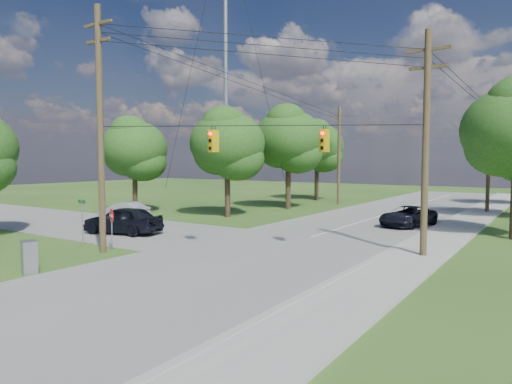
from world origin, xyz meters
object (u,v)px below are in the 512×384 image
Objects in this scene: pole_north_e at (489,154)px; car_cross_silver at (124,211)px; pole_sw at (100,126)px; car_main_north at (408,216)px; do_not_enter_sign at (112,220)px; pole_ne at (426,141)px; car_cross_dark at (123,220)px; pole_north_w at (339,155)px; control_cabinet at (29,257)px.

car_cross_silver is (-22.46, -20.80, -4.42)m from pole_north_e.
car_main_north is (10.10, 17.36, -5.51)m from pole_sw.
car_main_north is 19.62m from do_not_enter_sign.
pole_ne is 22.99m from car_cross_silver.
pole_sw reaches higher than car_cross_dark.
car_main_north is (10.50, -12.24, -4.41)m from pole_north_w.
pole_sw is 1.20× the size of pole_north_e.
pole_sw reaches higher than car_cross_silver.
car_main_north is at bearing 87.40° from control_cabinet.
control_cabinet is at bearing -87.47° from pole_north_w.
pole_ne is at bearing 63.93° from control_cabinet.
car_cross_dark is at bearing -124.17° from car_main_north.
pole_sw is 1.14× the size of pole_ne.
pole_north_e is 13.45m from car_main_north.
car_cross_dark is at bearing 130.25° from pole_sw.
pole_north_e is at bearing 89.83° from control_cabinet.
pole_north_w is at bearing 142.75° from car_main_north.
pole_ne is 7.90× the size of control_cabinet.
pole_north_e is 2.00× the size of car_cross_dark.
car_main_north is at bearing 120.49° from car_cross_dark.
do_not_enter_sign is at bearing -152.69° from pole_ne.
pole_north_e reaches higher than car_cross_silver.
do_not_enter_sign is (-1.16, 5.00, 0.90)m from control_cabinet.
pole_sw reaches higher than control_cabinet.
pole_north_w is 34.32m from control_cabinet.
pole_ne reaches higher than pole_north_w.
pole_north_e is at bearing 123.95° from car_cross_silver.
pole_north_w is 7.52× the size of control_cabinet.
car_cross_dark is at bearing 138.39° from control_cabinet.
car_cross_dark is at bearing 40.86° from car_cross_silver.
pole_north_w is (-13.90, 0.00, 0.00)m from pole_north_e.
pole_sw is 9.03× the size of control_cabinet.
pole_sw is 7.18m from control_cabinet.
pole_ne is 2.10× the size of car_cross_dark.
pole_ne is at bearing -57.71° from pole_north_w.
pole_north_e reaches higher than car_main_north.
pole_north_w is 2.00× the size of car_cross_dark.
car_main_north is (19.06, 8.56, 0.00)m from car_cross_silver.
control_cabinet is (-12.40, -34.00, -4.47)m from pole_north_e.
car_cross_silver is at bearing 135.52° from pole_sw.
do_not_enter_sign is at bearing 122.93° from control_cabinet.
car_cross_dark is 2.36× the size of do_not_enter_sign.
control_cabinet is at bearing 15.31° from car_cross_dark.
pole_north_w reaches higher than car_main_north.
car_main_north is 23.55m from control_cabinet.
pole_north_w is at bearing 122.29° from pole_ne.
car_cross_dark is at bearing 158.29° from do_not_enter_sign.
pole_ne is at bearing -90.00° from pole_north_e.
pole_north_w is (-0.40, 29.60, -1.10)m from pole_sw.
pole_ne is at bearing 78.09° from car_cross_silver.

